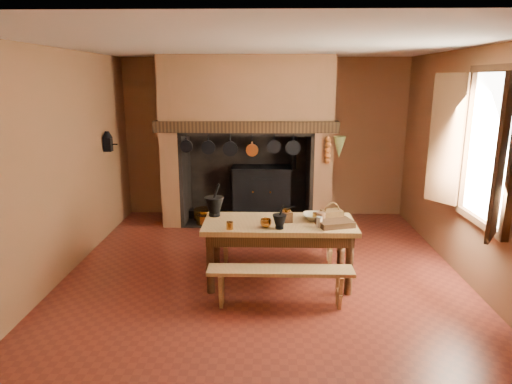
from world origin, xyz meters
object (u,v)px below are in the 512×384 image
Objects in this scene: coffee_grinder at (287,216)px; work_table at (279,232)px; bench_front at (280,278)px; mixing_bowl at (315,217)px; iron_range at (262,192)px; wicker_basket at (332,215)px.

work_table is at bearing 170.09° from coffee_grinder.
mixing_bowl is (0.43, 0.71, 0.48)m from bench_front.
coffee_grinder is at bearing -83.25° from iron_range.
bench_front is at bearing -150.27° from wicker_basket.
bench_front is at bearing -109.45° from coffee_grinder.
iron_range reaches higher than mixing_bowl.
wicker_basket is at bearing -6.63° from coffee_grinder.
wicker_basket reaches higher than work_table.
mixing_bowl is at bearing -75.55° from iron_range.
work_table is 0.66m from wicker_basket.
bench_front is 0.81m from coffee_grinder.
mixing_bowl is (0.66, -2.57, 0.33)m from iron_range.
coffee_grinder reaches higher than work_table.
iron_range is at bearing 91.25° from wicker_basket.
iron_range is 5.44× the size of mixing_bowl.
work_table is 0.21m from coffee_grinder.
mixing_bowl reaches higher than bench_front.
work_table reaches higher than bench_front.
mixing_bowl is at bearing 12.66° from work_table.
bench_front is (-0.00, -0.61, -0.32)m from work_table.
iron_range is 3.29m from bench_front.
wicker_basket is at bearing -71.85° from iron_range.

